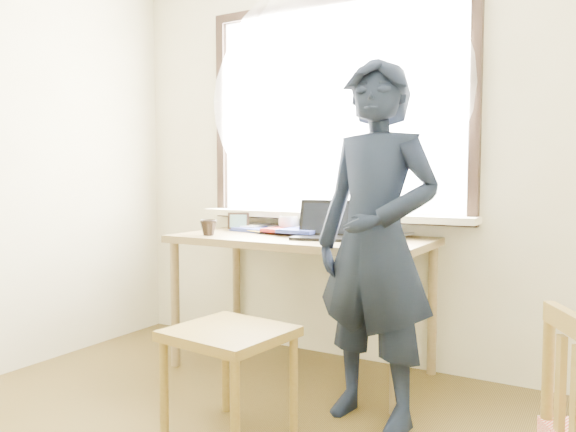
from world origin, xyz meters
The scene contains 12 objects.
room_shell centered at (-0.02, 0.20, 1.64)m, with size 3.52×4.02×2.61m.
desk centered at (-0.25, 1.63, 0.73)m, with size 1.53×0.76×0.82m.
laptop centered at (-0.08, 1.60, 0.87)m, with size 0.37×0.32×0.22m.
mug_white centered at (-0.43, 1.80, 0.87)m, with size 0.14×0.14×0.11m, color white.
mug_dark centered at (-0.76, 1.39, 0.87)m, with size 0.10×0.10×0.10m, color black.
mouse centered at (0.18, 1.53, 0.84)m, with size 0.10×0.07×0.04m, color black.
desk_clutter centered at (-0.49, 1.80, 0.84)m, with size 0.85×0.51×0.04m.
book_a centered at (-0.62, 1.84, 0.83)m, with size 0.21×0.28×0.03m, color white.
book_b centered at (0.12, 1.89, 0.83)m, with size 0.20×0.27×0.02m, color white.
picture_frame centered at (-0.78, 1.73, 0.87)m, with size 0.13×0.08×0.11m.
work_chair centered at (-0.10, 0.69, 0.42)m, with size 0.54×0.52×0.50m.
person centered at (0.40, 1.18, 0.86)m, with size 0.63×0.41×1.72m, color black.
Camera 1 is at (1.36, -1.31, 1.18)m, focal length 35.00 mm.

